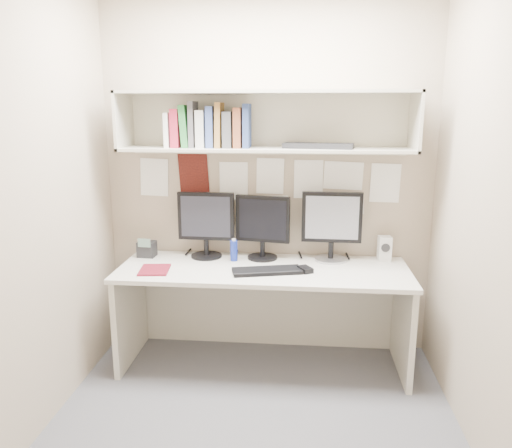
# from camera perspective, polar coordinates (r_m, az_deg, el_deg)

# --- Properties ---
(floor) EXTENTS (2.40, 2.00, 0.01)m
(floor) POSITION_cam_1_polar(r_m,az_deg,el_deg) (3.20, -0.18, -21.19)
(floor) COLOR #4C4C51
(floor) RESTS_ON ground
(wall_back) EXTENTS (2.40, 0.02, 2.60)m
(wall_back) POSITION_cam_1_polar(r_m,az_deg,el_deg) (3.68, 1.32, 5.21)
(wall_back) COLOR gray
(wall_back) RESTS_ON ground
(wall_front) EXTENTS (2.40, 0.02, 2.60)m
(wall_front) POSITION_cam_1_polar(r_m,az_deg,el_deg) (1.73, -3.42, -3.88)
(wall_front) COLOR gray
(wall_front) RESTS_ON ground
(wall_left) EXTENTS (0.02, 2.00, 2.60)m
(wall_left) POSITION_cam_1_polar(r_m,az_deg,el_deg) (3.05, -23.26, 2.51)
(wall_left) COLOR gray
(wall_left) RESTS_ON ground
(wall_right) EXTENTS (0.02, 2.00, 2.60)m
(wall_right) POSITION_cam_1_polar(r_m,az_deg,el_deg) (2.84, 24.66, 1.67)
(wall_right) COLOR gray
(wall_right) RESTS_ON ground
(desk) EXTENTS (2.00, 0.70, 0.73)m
(desk) POSITION_cam_1_polar(r_m,az_deg,el_deg) (3.59, 0.84, -10.50)
(desk) COLOR beige
(desk) RESTS_ON floor
(overhead_hutch) EXTENTS (2.00, 0.38, 0.40)m
(overhead_hutch) POSITION_cam_1_polar(r_m,az_deg,el_deg) (3.50, 1.19, 11.71)
(overhead_hutch) COLOR beige
(overhead_hutch) RESTS_ON wall_back
(pinned_papers) EXTENTS (1.92, 0.01, 0.48)m
(pinned_papers) POSITION_cam_1_polar(r_m,az_deg,el_deg) (3.68, 1.31, 4.42)
(pinned_papers) COLOR white
(pinned_papers) RESTS_ON wall_back
(monitor_left) EXTENTS (0.41, 0.23, 0.48)m
(monitor_left) POSITION_cam_1_polar(r_m,az_deg,el_deg) (3.66, -5.73, 0.20)
(monitor_left) COLOR black
(monitor_left) RESTS_ON desk
(monitor_center) EXTENTS (0.40, 0.22, 0.46)m
(monitor_center) POSITION_cam_1_polar(r_m,az_deg,el_deg) (3.61, 0.76, -0.07)
(monitor_center) COLOR black
(monitor_center) RESTS_ON desk
(monitor_right) EXTENTS (0.43, 0.23, 0.50)m
(monitor_right) POSITION_cam_1_polar(r_m,az_deg,el_deg) (3.60, 8.64, 0.01)
(monitor_right) COLOR #A5A5AA
(monitor_right) RESTS_ON desk
(keyboard) EXTENTS (0.49, 0.27, 0.02)m
(keyboard) POSITION_cam_1_polar(r_m,az_deg,el_deg) (3.36, 1.27, -5.38)
(keyboard) COLOR black
(keyboard) RESTS_ON desk
(mouse) EXTENTS (0.11, 0.13, 0.03)m
(mouse) POSITION_cam_1_polar(r_m,az_deg,el_deg) (3.38, 5.65, -5.19)
(mouse) COLOR black
(mouse) RESTS_ON desk
(speaker) EXTENTS (0.09, 0.10, 0.18)m
(speaker) POSITION_cam_1_polar(r_m,az_deg,el_deg) (3.71, 14.47, -2.72)
(speaker) COLOR beige
(speaker) RESTS_ON desk
(blue_bottle) EXTENTS (0.05, 0.05, 0.16)m
(blue_bottle) POSITION_cam_1_polar(r_m,az_deg,el_deg) (3.59, -2.54, -3.02)
(blue_bottle) COLOR navy
(blue_bottle) RESTS_ON desk
(maroon_notebook) EXTENTS (0.22, 0.26, 0.01)m
(maroon_notebook) POSITION_cam_1_polar(r_m,az_deg,el_deg) (3.46, -11.52, -5.15)
(maroon_notebook) COLOR maroon
(maroon_notebook) RESTS_ON desk
(desk_phone) EXTENTS (0.13, 0.12, 0.15)m
(desk_phone) POSITION_cam_1_polar(r_m,az_deg,el_deg) (3.78, -12.37, -2.79)
(desk_phone) COLOR black
(desk_phone) RESTS_ON desk
(book_stack) EXTENTS (0.58, 0.19, 0.31)m
(book_stack) POSITION_cam_1_polar(r_m,az_deg,el_deg) (3.49, -5.42, 10.93)
(book_stack) COLOR white
(book_stack) RESTS_ON overhead_hutch
(hutch_tray) EXTENTS (0.49, 0.26, 0.03)m
(hutch_tray) POSITION_cam_1_polar(r_m,az_deg,el_deg) (3.44, 7.14, 8.86)
(hutch_tray) COLOR black
(hutch_tray) RESTS_ON overhead_hutch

